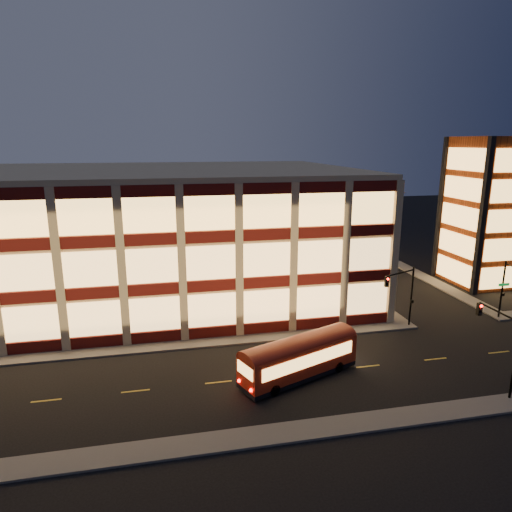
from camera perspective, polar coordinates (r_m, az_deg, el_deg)
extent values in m
plane|color=black|center=(40.48, -11.58, -11.67)|extent=(200.00, 200.00, 0.00)
cube|color=#514F4C|center=(41.49, -15.82, -11.16)|extent=(54.00, 2.00, 0.15)
cube|color=#514F4C|center=(60.65, 10.48, -2.74)|extent=(2.00, 30.00, 0.15)
cube|color=#514F4C|center=(65.55, 19.42, -2.05)|extent=(2.00, 30.00, 0.15)
cube|color=#514F4C|center=(29.24, -11.24, -22.57)|extent=(100.00, 2.00, 0.15)
cube|color=tan|center=(54.65, -15.31, 2.63)|extent=(50.00, 30.00, 14.00)
cube|color=tan|center=(53.74, -15.81, 10.22)|extent=(50.40, 30.40, 0.50)
cube|color=#470C0A|center=(42.06, -15.80, -9.94)|extent=(50.10, 0.25, 1.00)
cube|color=#F5B766|center=(41.28, -16.00, -7.27)|extent=(49.00, 0.20, 3.00)
cube|color=#470C0A|center=(60.16, 9.73, -2.27)|extent=(0.25, 30.10, 1.00)
cube|color=#F5B766|center=(59.61, 9.80, -0.33)|extent=(0.20, 29.00, 3.00)
cube|color=#470C0A|center=(40.51, -16.22, -4.24)|extent=(50.10, 0.25, 1.00)
cube|color=#F5B766|center=(39.93, -16.42, -1.37)|extent=(49.00, 0.20, 3.00)
cube|color=#470C0A|center=(59.09, 9.91, 1.83)|extent=(0.25, 30.10, 1.00)
cube|color=#F5B766|center=(58.68, 9.98, 3.83)|extent=(0.20, 29.00, 3.00)
cube|color=#470C0A|center=(39.38, -16.65, 1.85)|extent=(50.10, 0.25, 1.00)
cube|color=#F5B766|center=(39.03, -16.87, 4.87)|extent=(49.00, 0.20, 3.00)
cube|color=#470C0A|center=(58.33, 10.09, 6.05)|extent=(0.25, 30.10, 1.00)
cube|color=#F5B766|center=(58.07, 10.16, 8.10)|extent=(0.20, 29.00, 3.00)
cube|color=#8C3814|center=(63.21, 27.10, 4.92)|extent=(8.00, 8.00, 18.00)
cube|color=black|center=(57.64, 26.45, 4.25)|extent=(0.60, 0.60, 18.00)
cube|color=black|center=(64.02, 22.07, 5.54)|extent=(0.60, 0.60, 18.00)
cube|color=black|center=(68.79, 27.65, 5.49)|extent=(0.60, 0.60, 18.00)
cube|color=#EBAA52|center=(61.56, 28.70, -2.36)|extent=(6.60, 0.16, 2.60)
cube|color=#EBAA52|center=(62.15, 23.43, -1.63)|extent=(0.16, 6.60, 2.60)
cube|color=#EBAA52|center=(60.78, 29.08, 0.72)|extent=(6.60, 0.16, 2.60)
cube|color=#EBAA52|center=(61.38, 23.74, 1.43)|extent=(0.16, 6.60, 2.60)
cube|color=#EBAA52|center=(60.79, 24.05, 4.56)|extent=(0.16, 6.60, 2.60)
cube|color=#EBAA52|center=(60.39, 24.38, 7.73)|extent=(0.16, 6.60, 2.60)
cube|color=#EBAA52|center=(60.18, 24.71, 10.94)|extent=(0.16, 6.60, 2.60)
cylinder|color=black|center=(46.22, 18.84, -4.84)|extent=(0.18, 0.18, 6.00)
cylinder|color=black|center=(43.96, 17.64, -2.02)|extent=(3.56, 1.63, 0.14)
cube|color=black|center=(42.64, 16.03, -3.10)|extent=(0.32, 0.32, 0.95)
sphere|color=#FF0C05|center=(42.40, 16.17, -2.78)|extent=(0.20, 0.20, 0.20)
cube|color=black|center=(46.18, 18.92, -5.39)|extent=(0.25, 0.18, 0.28)
cylinder|color=black|center=(51.94, 28.40, -3.75)|extent=(0.18, 0.18, 6.00)
cube|color=black|center=(51.91, 28.49, -4.23)|extent=(0.25, 0.18, 0.28)
cube|color=#0C7226|center=(51.67, 28.58, -3.16)|extent=(1.20, 0.06, 0.28)
cylinder|color=black|center=(36.73, 28.12, -6.22)|extent=(0.14, 4.00, 0.14)
cube|color=black|center=(38.33, 26.14, -5.97)|extent=(0.32, 0.32, 0.95)
sphere|color=#FF0C05|center=(38.11, 26.35, -5.64)|extent=(0.20, 0.20, 0.20)
cube|color=#9F1D08|center=(35.28, 5.41, -12.52)|extent=(9.83, 5.83, 2.21)
cube|color=black|center=(35.88, 5.36, -14.38)|extent=(9.83, 5.83, 0.34)
cylinder|color=black|center=(33.45, 2.29, -16.41)|extent=(0.91, 0.59, 0.87)
cylinder|color=black|center=(34.95, 0.17, -14.96)|extent=(0.91, 0.59, 0.87)
cylinder|color=black|center=(36.98, 10.24, -13.47)|extent=(0.91, 0.59, 0.87)
cylinder|color=black|center=(38.34, 8.00, -12.32)|extent=(0.91, 0.59, 0.87)
cube|color=#EBAA52|center=(34.31, 6.76, -12.83)|extent=(7.88, 3.22, 0.96)
cube|color=#EBAA52|center=(36.01, 4.16, -11.40)|extent=(7.88, 3.22, 0.96)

